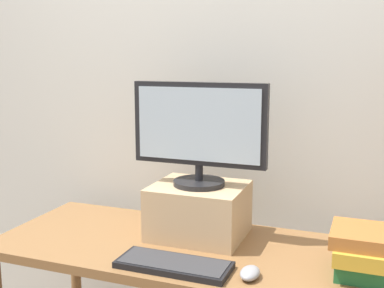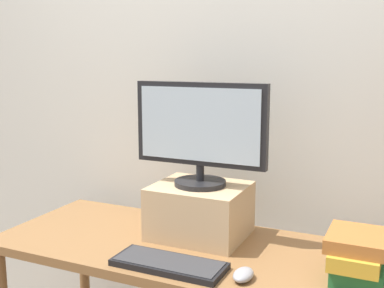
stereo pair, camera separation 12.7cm
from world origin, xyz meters
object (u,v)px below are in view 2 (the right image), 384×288
at_px(desk, 188,265).
at_px(computer_monitor, 199,131).
at_px(riser_box, 199,210).
at_px(keyboard, 169,264).
at_px(book_stack, 357,255).
at_px(computer_mouse, 243,275).

height_order(desk, computer_monitor, computer_monitor).
distance_m(riser_box, computer_monitor, 0.33).
bearing_deg(keyboard, book_stack, 16.51).
height_order(computer_mouse, book_stack, book_stack).
relative_size(desk, computer_mouse, 14.84).
bearing_deg(book_stack, computer_mouse, -154.33).
height_order(desk, riser_box, riser_box).
bearing_deg(riser_box, desk, -87.83).
relative_size(computer_monitor, computer_mouse, 5.28).
bearing_deg(computer_monitor, riser_box, 90.00).
relative_size(riser_box, computer_monitor, 0.67).
bearing_deg(computer_monitor, computer_mouse, -45.89).
distance_m(desk, computer_mouse, 0.36).
bearing_deg(riser_box, keyboard, -84.86).
height_order(desk, keyboard, keyboard).
xyz_separation_m(desk, computer_mouse, (0.29, -0.19, 0.10)).
xyz_separation_m(desk, riser_box, (-0.00, 0.12, 0.19)).
bearing_deg(keyboard, riser_box, 95.14).
bearing_deg(book_stack, riser_box, 167.12).
distance_m(keyboard, book_stack, 0.63).
distance_m(desk, riser_box, 0.22).
xyz_separation_m(riser_box, keyboard, (0.03, -0.32, -0.09)).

